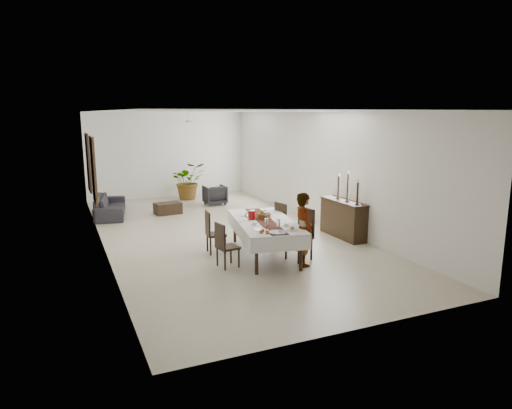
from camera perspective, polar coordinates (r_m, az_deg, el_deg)
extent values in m
cube|color=beige|center=(12.21, -4.35, -3.64)|extent=(6.00, 12.00, 0.00)
cube|color=white|center=(11.79, -4.58, 11.55)|extent=(6.00, 12.00, 0.02)
cube|color=white|center=(17.64, -10.93, 6.11)|extent=(6.00, 0.02, 3.20)
cube|color=white|center=(6.62, 12.93, -2.51)|extent=(6.00, 0.02, 3.20)
cube|color=white|center=(11.29, -19.02, 2.83)|extent=(0.02, 12.00, 3.20)
cube|color=white|center=(13.18, 7.98, 4.49)|extent=(0.02, 12.00, 3.20)
cube|color=black|center=(10.18, 1.08, -2.22)|extent=(1.50, 2.67, 0.05)
cylinder|color=black|center=(9.07, 0.07, -6.53)|extent=(0.09, 0.09, 0.74)
cylinder|color=black|center=(9.31, 5.66, -6.11)|extent=(0.09, 0.09, 0.74)
cylinder|color=black|center=(11.32, -2.68, -2.89)|extent=(0.09, 0.09, 0.74)
cylinder|color=black|center=(11.52, 1.86, -2.64)|extent=(0.09, 0.09, 0.74)
cube|color=white|center=(10.18, 1.08, -2.05)|extent=(1.72, 2.89, 0.01)
cube|color=white|center=(10.09, -2.31, -3.07)|extent=(0.51, 2.67, 0.32)
cube|color=white|center=(10.38, 4.38, -2.68)|extent=(0.51, 2.67, 0.32)
cube|color=silver|center=(8.96, 3.19, -4.95)|extent=(1.22, 0.24, 0.32)
cube|color=white|center=(11.49, -0.56, -1.26)|extent=(1.22, 0.24, 0.32)
cube|color=maroon|center=(10.18, 1.08, -2.00)|extent=(0.85, 2.65, 0.00)
cylinder|color=#980B0B|center=(10.24, -0.55, -1.32)|extent=(0.18, 0.18, 0.21)
torus|color=maroon|center=(10.22, -1.04, -1.34)|extent=(0.13, 0.04, 0.13)
cylinder|color=white|center=(9.55, 2.82, -2.37)|extent=(0.07, 0.07, 0.18)
cylinder|color=silver|center=(9.59, 1.32, -2.31)|extent=(0.07, 0.07, 0.18)
cylinder|color=silver|center=(10.22, 1.30, -1.44)|extent=(0.07, 0.07, 0.18)
cylinder|color=white|center=(9.66, 3.81, -2.57)|extent=(0.09, 0.09, 0.06)
cylinder|color=white|center=(9.67, 3.81, -2.72)|extent=(0.16, 0.16, 0.01)
cylinder|color=white|center=(9.75, -0.19, -2.42)|extent=(0.09, 0.09, 0.06)
cylinder|color=silver|center=(9.76, -0.19, -2.56)|extent=(0.16, 0.16, 0.01)
cylinder|color=silver|center=(9.38, 4.55, -3.15)|extent=(0.25, 0.25, 0.02)
sphere|color=tan|center=(9.38, 4.55, -2.98)|extent=(0.09, 0.09, 0.09)
cylinder|color=white|center=(9.36, 0.38, -3.16)|extent=(0.25, 0.25, 0.02)
cylinder|color=silver|center=(10.65, -1.43, -1.36)|extent=(0.25, 0.25, 0.02)
cylinder|color=#45454A|center=(9.14, 2.77, -3.51)|extent=(0.38, 0.38, 0.02)
cylinder|color=#8D4914|center=(9.04, 1.41, -3.47)|extent=(0.07, 0.07, 0.08)
cylinder|color=#954715|center=(9.08, 0.67, -3.41)|extent=(0.07, 0.07, 0.08)
cylinder|color=brown|center=(9.19, 0.83, -3.23)|extent=(0.07, 0.07, 0.08)
cylinder|color=brown|center=(10.43, 1.01, -1.39)|extent=(0.32, 0.32, 0.11)
sphere|color=maroon|center=(10.44, 1.16, -0.94)|extent=(0.09, 0.09, 0.09)
sphere|color=#528D2A|center=(10.43, 0.75, -0.94)|extent=(0.08, 0.08, 0.08)
sphere|color=yellow|center=(10.36, 1.09, -1.03)|extent=(0.09, 0.09, 0.09)
cube|color=black|center=(9.97, 5.38, -4.14)|extent=(0.59, 0.59, 0.05)
cylinder|color=black|center=(10.05, 6.94, -5.61)|extent=(0.06, 0.06, 0.47)
cylinder|color=black|center=(10.31, 5.36, -5.14)|extent=(0.06, 0.06, 0.47)
cylinder|color=black|center=(9.78, 5.35, -6.05)|extent=(0.06, 0.06, 0.47)
cylinder|color=black|center=(10.05, 3.77, -5.55)|extent=(0.06, 0.06, 0.47)
cube|color=black|center=(10.04, 6.30, -2.13)|extent=(0.17, 0.47, 0.61)
cube|color=black|center=(11.08, 2.29, -2.79)|extent=(0.52, 0.52, 0.05)
cylinder|color=black|center=(11.12, 3.56, -4.01)|extent=(0.05, 0.05, 0.42)
cylinder|color=black|center=(11.37, 2.40, -3.64)|extent=(0.05, 0.05, 0.42)
cylinder|color=black|center=(10.90, 2.16, -4.31)|extent=(0.05, 0.05, 0.42)
cylinder|color=black|center=(11.16, 1.02, -3.93)|extent=(0.05, 0.05, 0.42)
cube|color=black|center=(11.13, 3.08, -1.19)|extent=(0.14, 0.42, 0.54)
cube|color=black|center=(9.51, -3.54, -5.37)|extent=(0.46, 0.46, 0.05)
cylinder|color=black|center=(9.63, -4.87, -6.54)|extent=(0.05, 0.05, 0.40)
cylinder|color=black|center=(9.36, -3.90, -7.07)|extent=(0.05, 0.05, 0.40)
cylinder|color=black|center=(9.79, -3.16, -6.23)|extent=(0.05, 0.05, 0.40)
cylinder|color=black|center=(9.52, -2.16, -6.74)|extent=(0.05, 0.05, 0.40)
cube|color=black|center=(9.35, -4.54, -3.93)|extent=(0.10, 0.40, 0.51)
cube|color=black|center=(10.47, -5.02, -3.74)|extent=(0.45, 0.45, 0.05)
cylinder|color=black|center=(10.65, -6.10, -4.77)|extent=(0.05, 0.05, 0.41)
cylinder|color=black|center=(10.34, -5.70, -5.27)|extent=(0.05, 0.05, 0.41)
cylinder|color=black|center=(10.73, -4.32, -4.63)|extent=(0.05, 0.05, 0.41)
cylinder|color=black|center=(10.41, -3.87, -5.12)|extent=(0.05, 0.05, 0.41)
cube|color=black|center=(10.36, -6.06, -2.31)|extent=(0.08, 0.42, 0.53)
imported|color=gray|center=(9.57, 5.97, -3.09)|extent=(0.43, 0.60, 1.55)
cube|color=black|center=(11.97, 10.83, -1.83)|extent=(0.41, 1.54, 0.93)
cube|color=black|center=(11.87, 10.91, 0.41)|extent=(0.45, 1.60, 0.03)
cylinder|color=black|center=(11.41, 12.52, 0.07)|extent=(0.10, 0.10, 0.03)
cylinder|color=black|center=(11.37, 12.57, 1.42)|extent=(0.05, 0.05, 0.51)
cylinder|color=beige|center=(11.32, 12.64, 2.90)|extent=(0.04, 0.04, 0.08)
cylinder|color=black|center=(11.74, 11.34, 0.43)|extent=(0.10, 0.10, 0.03)
cylinder|color=black|center=(11.68, 11.41, 2.11)|extent=(0.05, 0.05, 0.67)
cylinder|color=silver|center=(11.63, 11.48, 3.94)|extent=(0.04, 0.04, 0.08)
cylinder|color=black|center=(12.08, 10.23, 0.77)|extent=(0.10, 0.10, 0.03)
cylinder|color=black|center=(12.02, 10.28, 2.17)|extent=(0.05, 0.05, 0.57)
cylinder|color=silver|center=(11.98, 10.33, 3.70)|extent=(0.04, 0.04, 0.08)
imported|color=#2A272C|center=(14.87, -17.77, -0.17)|extent=(1.19, 2.28, 0.64)
imported|color=#27252A|center=(16.04, -5.18, 1.21)|extent=(0.72, 0.74, 0.67)
cube|color=black|center=(14.77, -10.96, -0.47)|extent=(0.87, 0.64, 0.36)
imported|color=#315923|center=(17.12, -8.45, 2.95)|extent=(1.28, 1.13, 1.37)
cube|color=black|center=(13.46, -19.65, 4.08)|extent=(0.06, 1.05, 1.85)
cube|color=white|center=(13.47, -19.50, 4.09)|extent=(0.01, 0.90, 1.70)
cube|color=black|center=(15.55, -20.24, 4.93)|extent=(0.06, 1.05, 1.85)
cube|color=silver|center=(15.55, -20.11, 4.94)|extent=(0.01, 0.90, 1.70)
cylinder|color=white|center=(14.66, -8.49, 11.04)|extent=(0.04, 0.04, 0.20)
cylinder|color=white|center=(14.66, -8.47, 10.25)|extent=(0.16, 0.16, 0.08)
cube|color=silver|center=(15.00, -8.83, 10.27)|extent=(0.10, 0.55, 0.01)
cube|color=silver|center=(14.33, -8.09, 10.24)|extent=(0.10, 0.55, 0.01)
cube|color=silver|center=(14.76, -7.14, 10.30)|extent=(0.55, 0.10, 0.01)
cube|color=white|center=(14.58, -9.82, 10.21)|extent=(0.55, 0.10, 0.01)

